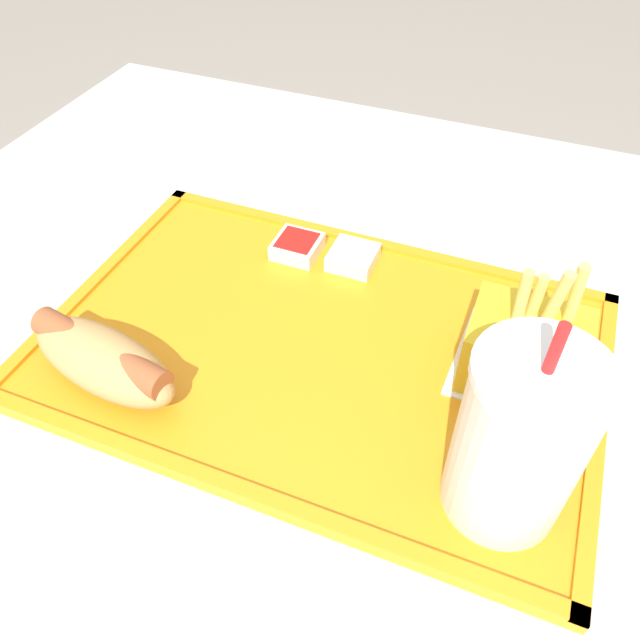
{
  "coord_description": "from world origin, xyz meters",
  "views": [
    {
      "loc": [
        -0.11,
        0.37,
        1.11
      ],
      "look_at": [
        0.02,
        0.03,
        0.74
      ],
      "focal_mm": 35.0,
      "sensor_mm": 36.0,
      "label": 1
    }
  ],
  "objects_px": {
    "fries_carton": "(526,346)",
    "sauce_cup_mayo": "(353,257)",
    "hot_dog_far": "(103,359)",
    "sauce_cup_ketchup": "(297,246)",
    "soda_cup": "(519,441)"
  },
  "relations": [
    {
      "from": "soda_cup",
      "to": "hot_dog_far",
      "type": "height_order",
      "value": "soda_cup"
    },
    {
      "from": "fries_carton",
      "to": "sauce_cup_mayo",
      "type": "distance_m",
      "value": 0.19
    },
    {
      "from": "soda_cup",
      "to": "fries_carton",
      "type": "relative_size",
      "value": 1.46
    },
    {
      "from": "hot_dog_far",
      "to": "sauce_cup_mayo",
      "type": "xyz_separation_m",
      "value": [
        -0.13,
        -0.21,
        -0.02
      ]
    },
    {
      "from": "soda_cup",
      "to": "sauce_cup_ketchup",
      "type": "xyz_separation_m",
      "value": [
        0.24,
        -0.2,
        -0.06
      ]
    },
    {
      "from": "hot_dog_far",
      "to": "sauce_cup_ketchup",
      "type": "height_order",
      "value": "hot_dog_far"
    },
    {
      "from": "hot_dog_far",
      "to": "sauce_cup_mayo",
      "type": "relative_size",
      "value": 3.39
    },
    {
      "from": "fries_carton",
      "to": "sauce_cup_mayo",
      "type": "xyz_separation_m",
      "value": [
        0.17,
        -0.08,
        -0.02
      ]
    },
    {
      "from": "hot_dog_far",
      "to": "sauce_cup_mayo",
      "type": "distance_m",
      "value": 0.25
    },
    {
      "from": "fries_carton",
      "to": "soda_cup",
      "type": "bearing_deg",
      "value": 92.62
    },
    {
      "from": "fries_carton",
      "to": "sauce_cup_mayo",
      "type": "bearing_deg",
      "value": -25.17
    },
    {
      "from": "fries_carton",
      "to": "hot_dog_far",
      "type": "bearing_deg",
      "value": 23.29
    },
    {
      "from": "soda_cup",
      "to": "hot_dog_far",
      "type": "distance_m",
      "value": 0.32
    },
    {
      "from": "fries_carton",
      "to": "sauce_cup_ketchup",
      "type": "relative_size",
      "value": 2.67
    },
    {
      "from": "sauce_cup_mayo",
      "to": "sauce_cup_ketchup",
      "type": "relative_size",
      "value": 1.0
    }
  ]
}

